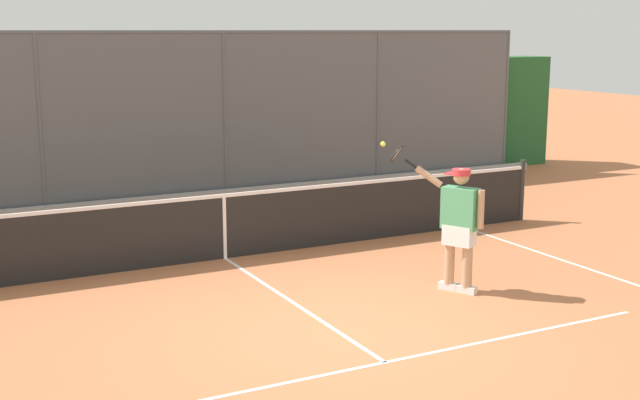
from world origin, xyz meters
The scene contains 5 objects.
ground_plane centered at (0.00, 0.00, 0.00)m, with size 60.00×60.00×0.00m, color #B76B42.
court_line_markings centered at (0.00, 1.35, 0.00)m, with size 8.68×8.12×0.01m.
fence_backdrop centered at (0.00, -8.65, 1.32)m, with size 20.67×1.37×3.27m.
tennis_net centered at (0.00, -3.52, 0.49)m, with size 11.15×0.09×1.07m.
tennis_player centered at (-2.05, -0.68, 0.92)m, with size 0.91×1.11×1.88m.
Camera 1 is at (4.26, 7.75, 3.28)m, focal length 47.53 mm.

